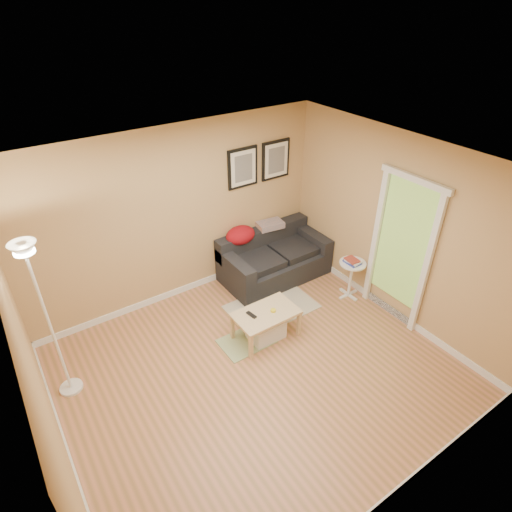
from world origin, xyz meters
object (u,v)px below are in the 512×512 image
side_table (350,279)px  sofa (275,257)px  storage_bin (266,329)px  coffee_table (266,325)px  book_stack (352,261)px  floor_lamp (51,328)px

side_table → sofa: bearing=121.1°
storage_bin → coffee_table: bearing=58.0°
coffee_table → sofa: bearing=55.2°
side_table → book_stack: 0.34m
sofa → side_table: (0.64, -1.06, -0.07)m
sofa → storage_bin: (-0.95, -1.10, -0.23)m
coffee_table → storage_bin: size_ratio=1.76×
floor_lamp → storage_bin: bearing=-13.6°
side_table → book_stack: book_stack is taller
sofa → book_stack: sofa is taller
coffee_table → storage_bin: 0.06m
sofa → coffee_table: 1.45m
coffee_table → book_stack: (1.57, 0.03, 0.43)m
floor_lamp → coffee_table: bearing=-13.4°
book_stack → side_table: bearing=11.2°
sofa → storage_bin: bearing=-131.0°
sofa → coffee_table: bearing=-131.1°
coffee_table → storage_bin: bearing=-115.7°
sofa → side_table: 1.24m
storage_bin → side_table: size_ratio=0.79×
storage_bin → floor_lamp: size_ratio=0.24×
sofa → storage_bin: size_ratio=3.53×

